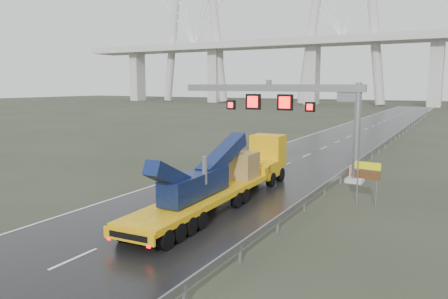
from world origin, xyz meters
The scene contains 7 objects.
ground centered at (0.00, 0.00, 0.00)m, with size 400.00×400.00×0.00m, color #2B2F21.
road centered at (0.00, 40.00, 0.01)m, with size 11.00×200.00×0.02m, color black.
guardrail centered at (6.10, 30.00, 0.70)m, with size 0.20×140.00×1.40m, color gray, non-canonical shape.
sign_gantry centered at (2.10, 17.99, 5.61)m, with size 14.90×1.20×7.42m.
heavy_haul_truck centered at (1.18, 9.67, 1.58)m, with size 3.23×17.42×4.07m.
exit_sign_pair centered at (8.82, 12.15, 1.84)m, with size 1.53×0.29×2.63m.
striped_barrier centered at (6.66, 18.76, 0.54)m, with size 0.64×0.34×1.08m, color red.
Camera 1 is at (13.53, -13.87, 7.05)m, focal length 35.00 mm.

